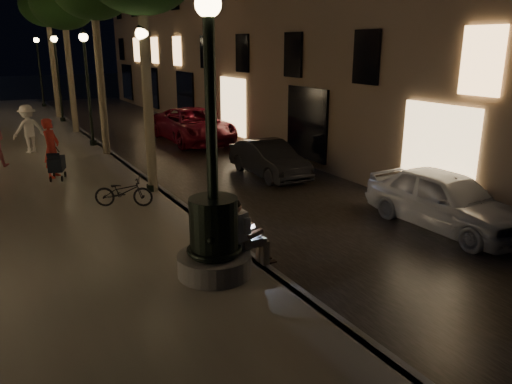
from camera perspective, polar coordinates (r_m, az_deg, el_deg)
ground at (r=21.83m, az=-16.72°, el=4.27°), size 120.00×120.00×0.00m
cobble_lane at (r=22.64m, az=-9.30°, el=5.20°), size 6.00×45.00×0.02m
promenade at (r=21.34m, az=-27.24°, el=3.13°), size 8.00×45.00×0.20m
curb_strip at (r=21.81m, az=-16.74°, el=4.53°), size 0.25×45.00×0.20m
fountain_lamppost at (r=9.21m, az=-4.86°, el=-3.61°), size 1.40×1.40×5.21m
seated_man_laptop at (r=9.56m, az=-1.47°, el=-4.54°), size 1.04×0.35×1.41m
tree_third at (r=26.30m, az=-21.18°, el=19.34°), size 3.00×3.00×7.20m
tree_far at (r=32.25m, az=-22.82°, el=18.99°), size 3.00×3.00×7.50m
lamp_curb_a at (r=14.57m, az=-12.55°, el=11.67°), size 0.36×0.36×4.81m
lamp_curb_b at (r=22.33m, az=-18.78°, el=12.77°), size 0.36×0.36×4.81m
lamp_curb_c at (r=30.22m, az=-21.80°, el=13.24°), size 0.36×0.36×4.81m
lamp_curb_d at (r=38.15m, az=-23.57°, el=13.50°), size 0.36×0.36×4.81m
stroller at (r=17.10m, az=-21.83°, el=2.99°), size 0.63×1.02×1.03m
car_front at (r=13.04m, az=20.86°, el=-0.83°), size 1.77×4.29×1.45m
car_second at (r=17.09m, az=1.48°, el=3.80°), size 1.34×3.71×1.22m
car_third at (r=23.44m, az=-7.15°, el=7.57°), size 2.68×5.60×1.54m
pedestrian_red at (r=17.42m, az=-22.34°, el=4.66°), size 0.77×0.84×1.92m
pedestrian_white at (r=21.87m, az=-24.59°, el=6.58°), size 1.40×1.07×1.91m
bicycle at (r=13.74m, az=-14.90°, el=0.04°), size 1.61×1.21×0.81m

